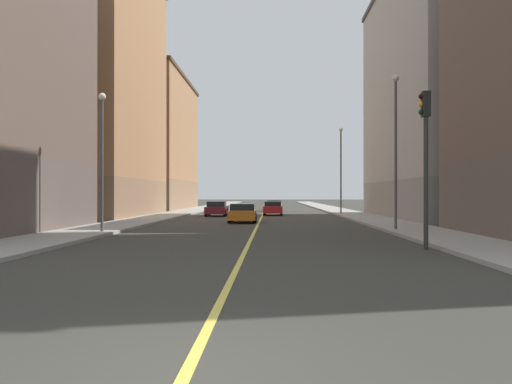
{
  "coord_description": "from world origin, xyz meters",
  "views": [
    {
      "loc": [
        0.95,
        -6.19,
        1.97
      ],
      "look_at": [
        -0.12,
        29.48,
        2.11
      ],
      "focal_mm": 39.13,
      "sensor_mm": 36.0,
      "label": 1
    }
  ],
  "objects": [
    {
      "name": "ground_plane",
      "position": [
        0.0,
        0.0,
        0.0
      ],
      "size": [
        400.0,
        400.0,
        0.0
      ],
      "primitive_type": "plane",
      "color": "#373730",
      "rests_on": "ground"
    },
    {
      "name": "sidewalk_left",
      "position": [
        8.47,
        49.0,
        0.07
      ],
      "size": [
        3.37,
        168.0,
        0.15
      ],
      "primitive_type": "cube",
      "color": "#9E9B93",
      "rests_on": "ground"
    },
    {
      "name": "sidewalk_right",
      "position": [
        -8.47,
        49.0,
        0.07
      ],
      "size": [
        3.37,
        168.0,
        0.15
      ],
      "primitive_type": "cube",
      "color": "#9E9B93",
      "rests_on": "ground"
    },
    {
      "name": "lane_center_stripe",
      "position": [
        0.0,
        49.0,
        0.01
      ],
      "size": [
        0.16,
        154.0,
        0.01
      ],
      "primitive_type": "cube",
      "color": "#E5D14C",
      "rests_on": "ground"
    },
    {
      "name": "building_left_mid",
      "position": [
        15.78,
        38.77,
        9.9
      ],
      "size": [
        11.55,
        23.78,
        19.79
      ],
      "color": "gray",
      "rests_on": "ground"
    },
    {
      "name": "building_right_midblock",
      "position": [
        -15.78,
        42.08,
        11.36
      ],
      "size": [
        11.55,
        19.48,
        22.7
      ],
      "color": "#8F6B4F",
      "rests_on": "ground"
    },
    {
      "name": "building_right_distant",
      "position": [
        -15.78,
        64.75,
        8.45
      ],
      "size": [
        11.55,
        23.11,
        16.89
      ],
      "color": "#8F6B4F",
      "rests_on": "ground"
    },
    {
      "name": "traffic_light_left_near",
      "position": [
        6.36,
        13.71,
        3.66
      ],
      "size": [
        0.4,
        0.32,
        5.62
      ],
      "color": "#2D2D2D",
      "rests_on": "ground"
    },
    {
      "name": "street_lamp_left_near",
      "position": [
        7.38,
        23.11,
        4.97
      ],
      "size": [
        0.36,
        0.36,
        8.08
      ],
      "color": "#4C4C51",
      "rests_on": "ground"
    },
    {
      "name": "street_lamp_right_near",
      "position": [
        -7.38,
        20.75,
        4.28
      ],
      "size": [
        0.36,
        0.36,
        6.77
      ],
      "color": "#4C4C51",
      "rests_on": "ground"
    },
    {
      "name": "street_lamp_left_far",
      "position": [
        7.38,
        46.47,
        4.98
      ],
      "size": [
        0.36,
        0.36,
        8.09
      ],
      "color": "#4C4C51",
      "rests_on": "ground"
    },
    {
      "name": "car_red",
      "position": [
        0.98,
        46.0,
        0.62
      ],
      "size": [
        1.83,
        4.41,
        1.27
      ],
      "color": "red",
      "rests_on": "ground"
    },
    {
      "name": "car_yellow",
      "position": [
        1.15,
        59.1,
        0.62
      ],
      "size": [
        1.99,
        4.55,
        1.25
      ],
      "color": "gold",
      "rests_on": "ground"
    },
    {
      "name": "car_orange",
      "position": [
        -1.13,
        32.35,
        0.65
      ],
      "size": [
        1.95,
        4.07,
        1.31
      ],
      "color": "orange",
      "rests_on": "ground"
    },
    {
      "name": "car_maroon",
      "position": [
        -4.06,
        43.55,
        0.65
      ],
      "size": [
        1.87,
        3.97,
        1.32
      ],
      "color": "maroon",
      "rests_on": "ground"
    }
  ]
}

